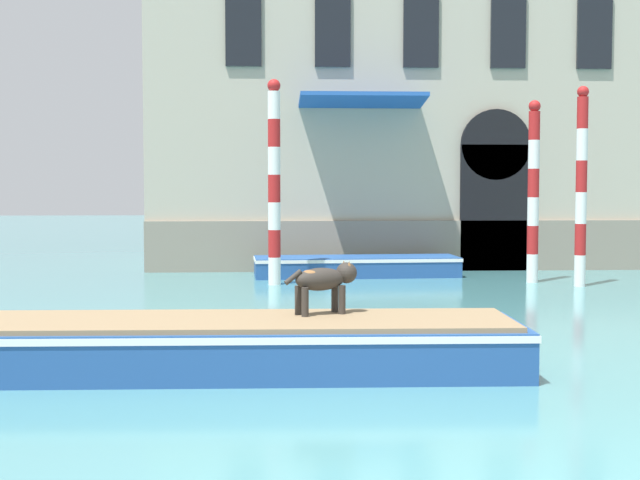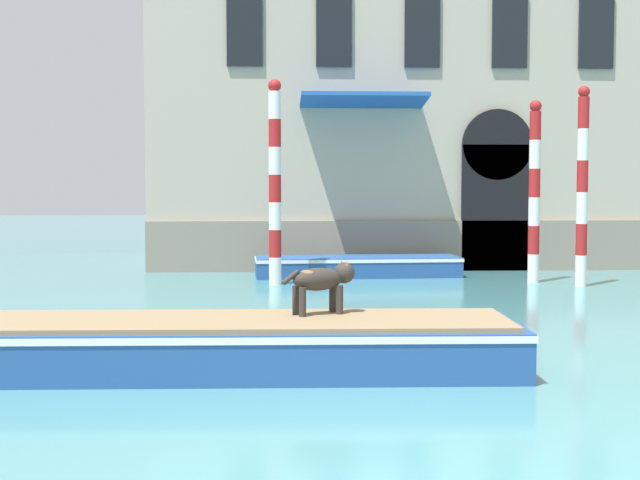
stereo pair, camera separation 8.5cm
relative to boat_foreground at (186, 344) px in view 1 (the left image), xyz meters
The scene contains 7 objects.
palazzo_left 17.26m from the boat_foreground, 72.20° to the left, with size 14.22×7.40×13.04m.
boat_foreground is the anchor object (origin of this frame).
dog_on_deck 1.87m from the boat_foreground, 10.55° to the left, with size 0.93×0.53×0.65m.
boat_moored_near_palazzo 11.48m from the boat_foreground, 74.09° to the left, with size 5.06×1.62×0.49m.
mooring_pole_0 11.92m from the boat_foreground, 53.24° to the left, with size 0.27×0.27×4.17m.
mooring_pole_1 11.79m from the boat_foreground, 47.49° to the left, with size 0.25×0.25×4.40m.
mooring_pole_2 9.60m from the boat_foreground, 83.11° to the left, with size 0.29×0.29×4.59m.
Camera 1 is at (-1.47, -5.71, 2.25)m, focal length 50.00 mm.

